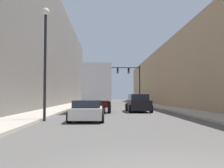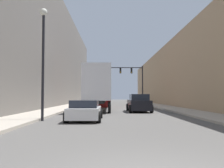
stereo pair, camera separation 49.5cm
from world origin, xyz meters
name	(u,v)px [view 2 (the right image)]	position (x,y,z in m)	size (l,w,h in m)	color
sidewalk_right	(161,106)	(6.28, 30.00, 0.07)	(2.74, 80.00, 0.15)	#B2A899
sidewalk_left	(70,106)	(-6.28, 30.00, 0.07)	(2.74, 80.00, 0.15)	#B2A899
building_right	(192,73)	(10.65, 30.00, 4.63)	(6.00, 80.00, 9.27)	tan
building_left	(39,50)	(-10.65, 30.00, 7.82)	(6.00, 80.00, 15.64)	#66605B
semi_truck	(100,88)	(-1.86, 22.73, 2.39)	(2.45, 14.24, 4.22)	silver
sedan_car	(85,110)	(-2.25, 10.77, 0.60)	(2.03, 4.24, 1.23)	silver
suv_car	(139,103)	(1.98, 19.06, 0.79)	(2.08, 4.84, 1.65)	black
traffic_signal_gantry	(130,77)	(2.73, 37.19, 4.70)	(7.51, 0.35, 6.54)	black
street_lamp	(43,48)	(-4.76, 10.47, 4.36)	(0.44, 0.44, 6.79)	black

